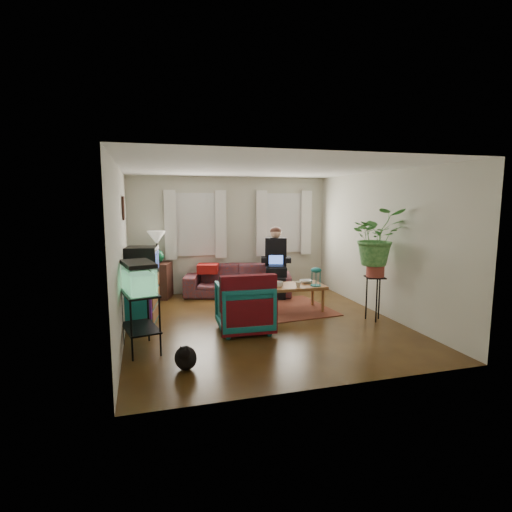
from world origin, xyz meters
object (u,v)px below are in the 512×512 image
object	(u,v)px
sofa	(238,275)
side_table	(158,280)
coffee_table	(292,298)
aquarium_stand	(140,322)
armchair	(244,304)
plant_stand	(374,298)
dresser	(141,298)

from	to	relation	value
sofa	side_table	xyz separation A→B (m)	(-1.71, 0.23, -0.07)
coffee_table	aquarium_stand	bearing A→B (deg)	-152.80
side_table	armchair	bearing A→B (deg)	-64.44
aquarium_stand	coffee_table	world-z (taller)	aquarium_stand
coffee_table	plant_stand	xyz separation A→B (m)	(1.18, -0.93, 0.14)
coffee_table	dresser	bearing A→B (deg)	-179.41
armchair	aquarium_stand	bearing A→B (deg)	17.72
side_table	plant_stand	bearing A→B (deg)	-36.98
side_table	dresser	size ratio (longest dim) A/B	0.81
side_table	armchair	distance (m)	2.89
side_table	dresser	world-z (taller)	dresser
armchair	side_table	bearing A→B (deg)	-62.19
side_table	coffee_table	xyz separation A→B (m)	(2.39, -1.75, -0.13)
side_table	plant_stand	xyz separation A→B (m)	(3.56, -2.68, 0.01)
aquarium_stand	plant_stand	world-z (taller)	aquarium_stand
sofa	coffee_table	xyz separation A→B (m)	(0.68, -1.52, -0.20)
sofa	plant_stand	xyz separation A→B (m)	(1.85, -2.45, -0.06)
coffee_table	sofa	bearing A→B (deg)	115.87
dresser	aquarium_stand	xyz separation A→B (m)	(-0.01, -1.36, -0.01)
aquarium_stand	coffee_table	size ratio (longest dim) A/B	0.69
plant_stand	aquarium_stand	bearing A→B (deg)	-174.62
sofa	side_table	world-z (taller)	sofa
side_table	plant_stand	distance (m)	4.46
side_table	aquarium_stand	world-z (taller)	aquarium_stand
sofa	plant_stand	world-z (taller)	sofa
dresser	coffee_table	size ratio (longest dim) A/B	0.78
aquarium_stand	plant_stand	size ratio (longest dim) A/B	1.07
side_table	aquarium_stand	distance (m)	3.07
armchair	plant_stand	size ratio (longest dim) A/B	1.11
coffee_table	plant_stand	world-z (taller)	plant_stand
aquarium_stand	armchair	bearing A→B (deg)	2.82
aquarium_stand	sofa	bearing A→B (deg)	41.24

